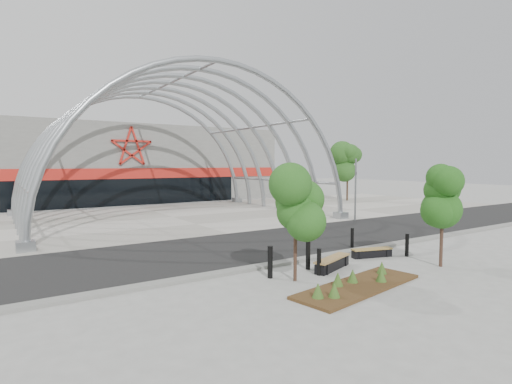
{
  "coord_description": "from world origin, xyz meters",
  "views": [
    {
      "loc": [
        -11.0,
        -12.87,
        4.02
      ],
      "look_at": [
        0.0,
        4.0,
        2.6
      ],
      "focal_mm": 28.0,
      "sensor_mm": 36.0,
      "label": 1
    }
  ],
  "objects_px": {
    "street_tree_1": "(443,197)",
    "bench_0": "(332,264)",
    "street_tree_0": "(296,203)",
    "bench_1": "(372,253)",
    "signal_pole": "(355,188)",
    "bollard_2": "(308,255)"
  },
  "relations": [
    {
      "from": "street_tree_1",
      "to": "bench_0",
      "type": "relative_size",
      "value": 1.72
    },
    {
      "from": "street_tree_0",
      "to": "street_tree_1",
      "type": "distance_m",
      "value": 6.2
    },
    {
      "from": "bench_1",
      "to": "street_tree_1",
      "type": "bearing_deg",
      "value": -67.93
    },
    {
      "from": "signal_pole",
      "to": "bollard_2",
      "type": "distance_m",
      "value": 14.16
    },
    {
      "from": "signal_pole",
      "to": "street_tree_1",
      "type": "distance_m",
      "value": 12.7
    },
    {
      "from": "signal_pole",
      "to": "bollard_2",
      "type": "bearing_deg",
      "value": -144.15
    },
    {
      "from": "bench_1",
      "to": "bollard_2",
      "type": "bearing_deg",
      "value": -179.72
    },
    {
      "from": "street_tree_0",
      "to": "bollard_2",
      "type": "height_order",
      "value": "street_tree_0"
    },
    {
      "from": "signal_pole",
      "to": "bench_1",
      "type": "xyz_separation_m",
      "value": [
        -7.78,
        -8.21,
        -2.11
      ]
    },
    {
      "from": "street_tree_0",
      "to": "bench_1",
      "type": "distance_m",
      "value": 5.63
    },
    {
      "from": "bench_0",
      "to": "bollard_2",
      "type": "bearing_deg",
      "value": 147.89
    },
    {
      "from": "street_tree_1",
      "to": "bench_0",
      "type": "height_order",
      "value": "street_tree_1"
    },
    {
      "from": "bench_0",
      "to": "bollard_2",
      "type": "relative_size",
      "value": 2.02
    },
    {
      "from": "bench_0",
      "to": "bollard_2",
      "type": "xyz_separation_m",
      "value": [
        -0.79,
        0.5,
        0.32
      ]
    },
    {
      "from": "street_tree_1",
      "to": "bench_1",
      "type": "bearing_deg",
      "value": 112.07
    },
    {
      "from": "street_tree_1",
      "to": "bench_1",
      "type": "relative_size",
      "value": 2.01
    },
    {
      "from": "signal_pole",
      "to": "bench_0",
      "type": "height_order",
      "value": "signal_pole"
    },
    {
      "from": "signal_pole",
      "to": "bench_1",
      "type": "height_order",
      "value": "signal_pole"
    },
    {
      "from": "street_tree_1",
      "to": "bollard_2",
      "type": "bearing_deg",
      "value": 151.47
    },
    {
      "from": "street_tree_0",
      "to": "bollard_2",
      "type": "xyz_separation_m",
      "value": [
        1.35,
        0.9,
        -2.16
      ]
    },
    {
      "from": "bench_0",
      "to": "bench_1",
      "type": "relative_size",
      "value": 1.17
    },
    {
      "from": "street_tree_0",
      "to": "bench_0",
      "type": "distance_m",
      "value": 3.3
    }
  ]
}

